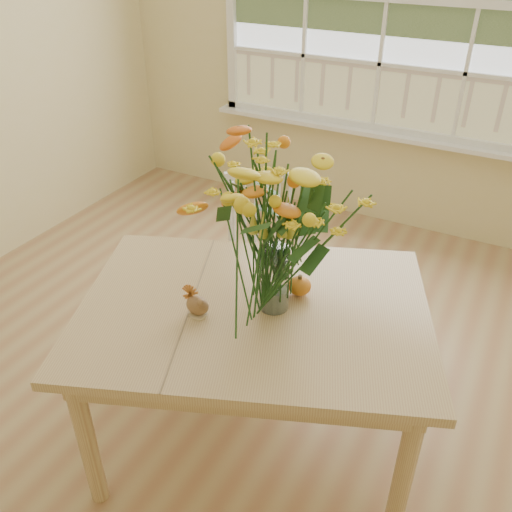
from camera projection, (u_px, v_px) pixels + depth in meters
The scene contains 9 objects.
floor at pixel (210, 414), 2.56m from camera, with size 4.00×4.50×0.01m, color #A97A51.
wall_back at pixel (385, 31), 3.51m from camera, with size 4.00×0.02×2.70m, color beige.
window at pixel (387, 1), 3.38m from camera, with size 2.42×0.12×1.74m.
dining_table at pixel (254, 325), 2.13m from camera, with size 1.60×1.38×0.72m.
windsor_chair at pixel (265, 255), 2.78m from camera, with size 0.54×0.53×0.91m.
flower_vase at pixel (276, 218), 1.88m from camera, with size 0.54×0.54×0.64m.
pumpkin at pixel (300, 287), 2.13m from camera, with size 0.09×0.09×0.07m, color #CD6918.
turkey_figurine at pixel (198, 305), 2.01m from camera, with size 0.09×0.07×0.11m.
dark_gourd at pixel (271, 287), 2.14m from camera, with size 0.13×0.12×0.06m.
Camera 1 is at (1.02, -1.45, 2.00)m, focal length 38.00 mm.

